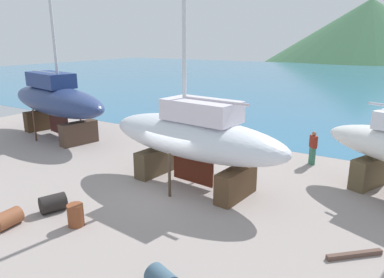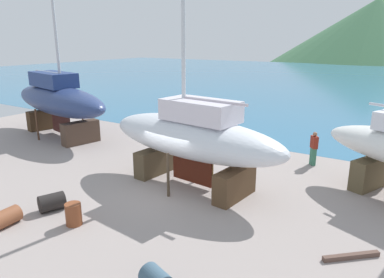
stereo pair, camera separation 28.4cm
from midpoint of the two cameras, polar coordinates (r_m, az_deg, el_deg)
ground_plane at (r=13.97m, az=-8.28°, el=-11.17°), size 41.41×41.41×0.00m
sea_water at (r=61.90m, az=24.71°, el=8.47°), size 156.25×82.62×0.01m
headland_hill at (r=130.09m, az=26.95°, el=11.28°), size 121.01×121.01×37.58m
sailboat_mid_port at (r=15.26m, az=0.63°, el=0.43°), size 9.19×3.82×15.82m
sailboat_far_slipway at (r=25.10m, az=-20.42°, el=6.01°), size 10.96×5.16×17.03m
worker at (r=19.25m, az=19.42°, el=-1.37°), size 0.46×0.49×1.77m
barrel_tipped_left at (r=14.14m, az=-27.21°, el=-11.16°), size 0.66×0.93×0.60m
barrel_ochre at (r=14.61m, az=-21.12°, el=-9.45°), size 0.95×1.09×0.66m
barrel_tipped_center at (r=13.25m, az=-17.96°, el=-11.45°), size 0.77×0.77×0.80m
timber_plank_near at (r=12.09m, az=24.91°, el=-16.76°), size 1.44×1.33×0.15m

